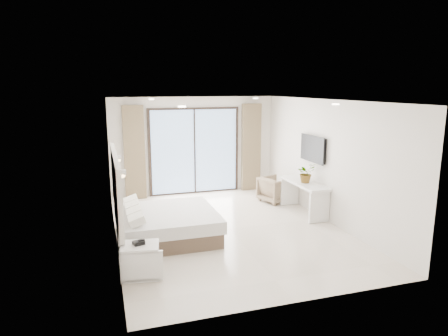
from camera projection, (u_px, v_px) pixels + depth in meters
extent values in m
plane|color=beige|center=(228.00, 229.00, 8.49)|extent=(6.20, 6.20, 0.00)
cube|color=silver|center=(194.00, 146.00, 11.12)|extent=(4.60, 0.02, 2.70)
cube|color=silver|center=(299.00, 210.00, 5.32)|extent=(4.60, 0.02, 2.70)
cube|color=silver|center=(113.00, 174.00, 7.55)|extent=(0.02, 6.20, 2.70)
cube|color=silver|center=(326.00, 161.00, 8.89)|extent=(0.02, 6.20, 2.70)
cube|color=white|center=(228.00, 100.00, 7.95)|extent=(4.60, 6.20, 0.02)
cube|color=white|center=(116.00, 185.00, 7.48)|extent=(0.08, 3.00, 1.20)
cube|color=black|center=(314.00, 149.00, 9.29)|extent=(0.06, 1.00, 0.58)
cube|color=black|center=(312.00, 149.00, 9.28)|extent=(0.02, 1.04, 0.62)
cube|color=black|center=(194.00, 151.00, 11.12)|extent=(2.56, 0.04, 2.42)
cube|color=#8AADDD|center=(195.00, 151.00, 11.09)|extent=(2.40, 0.01, 2.30)
cube|color=#776646|center=(134.00, 153.00, 10.53)|extent=(0.55, 0.14, 2.50)
cube|color=#776646|center=(251.00, 147.00, 11.49)|extent=(0.55, 0.14, 2.50)
cylinder|color=white|center=(182.00, 107.00, 5.89)|extent=(0.12, 0.12, 0.02)
cylinder|color=white|center=(336.00, 104.00, 6.64)|extent=(0.12, 0.12, 0.02)
cylinder|color=white|center=(151.00, 99.00, 9.26)|extent=(0.12, 0.12, 0.02)
cylinder|color=white|center=(256.00, 98.00, 10.01)|extent=(0.12, 0.12, 0.02)
cube|color=brown|center=(167.00, 231.00, 7.95)|extent=(1.86, 1.77, 0.30)
cube|color=silver|center=(166.00, 218.00, 7.90)|extent=(1.93, 1.84, 0.24)
cube|color=white|center=(137.00, 221.00, 7.11)|extent=(0.28, 0.37, 0.14)
cube|color=white|center=(135.00, 215.00, 7.49)|extent=(0.28, 0.37, 0.14)
cube|color=white|center=(133.00, 209.00, 7.87)|extent=(0.28, 0.37, 0.14)
cube|color=white|center=(131.00, 203.00, 8.24)|extent=(0.28, 0.37, 0.14)
cube|color=silver|center=(140.00, 246.00, 6.26)|extent=(0.65, 0.57, 0.05)
cube|color=silver|center=(141.00, 274.00, 6.36)|extent=(0.65, 0.57, 0.05)
cube|color=silver|center=(142.00, 266.00, 6.11)|extent=(0.58, 0.15, 0.48)
cube|color=silver|center=(139.00, 255.00, 6.51)|extent=(0.58, 0.15, 0.48)
cube|color=black|center=(139.00, 243.00, 6.26)|extent=(0.20, 0.18, 0.06)
cube|color=silver|center=(304.00, 183.00, 9.39)|extent=(0.50, 1.61, 0.06)
cube|color=silver|center=(319.00, 207.00, 8.79)|extent=(0.48, 0.06, 0.71)
cube|color=silver|center=(290.00, 191.00, 10.15)|extent=(0.48, 0.06, 0.71)
imported|color=#33662D|center=(306.00, 175.00, 9.28)|extent=(0.49, 0.53, 0.36)
imported|color=#938460|center=(275.00, 188.00, 10.43)|extent=(0.85, 0.88, 0.72)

